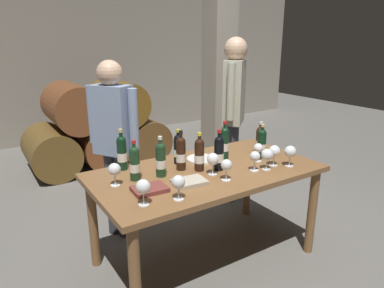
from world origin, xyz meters
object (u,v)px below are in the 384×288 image
at_px(sommelier_presenting, 234,105).
at_px(wine_bottle_5, 178,149).
at_px(wine_bottle_0, 225,142).
at_px(wine_bottle_2, 181,153).
at_px(wine_glass_3, 114,170).
at_px(wine_glass_9, 143,187).
at_px(wine_glass_1, 258,149).
at_px(taster_seated_left, 114,136).
at_px(wine_bottle_4, 122,152).
at_px(wine_bottle_7, 260,140).
at_px(serving_plate, 202,159).
at_px(wine_glass_6, 274,151).
at_px(wine_glass_2, 178,183).
at_px(wine_bottle_9, 262,143).
at_px(dining_table, 206,181).
at_px(leather_ledger, 189,182).
at_px(wine_bottle_3, 161,159).
at_px(wine_glass_0, 267,155).
at_px(tasting_notebook, 150,189).
at_px(wine_glass_5, 255,157).
at_px(wine_glass_8, 213,160).
at_px(wine_bottle_1, 135,163).
at_px(wine_glass_4, 290,152).
at_px(wine_bottle_8, 199,154).
at_px(wine_glass_7, 227,166).
at_px(wine_bottle_6, 219,153).

bearing_deg(sommelier_presenting, wine_bottle_5, -151.94).
bearing_deg(wine_bottle_0, wine_bottle_2, -176.37).
bearing_deg(sommelier_presenting, wine_bottle_2, -147.79).
distance_m(wine_glass_3, wine_glass_9, 0.36).
distance_m(wine_glass_1, taster_seated_left, 1.19).
distance_m(wine_bottle_2, wine_bottle_4, 0.44).
xyz_separation_m(wine_bottle_7, serving_plate, (-0.50, 0.14, -0.11)).
distance_m(wine_bottle_2, wine_glass_6, 0.72).
bearing_deg(wine_glass_2, wine_bottle_9, 17.63).
bearing_deg(wine_glass_6, wine_bottle_7, 68.23).
xyz_separation_m(dining_table, sommelier_presenting, (0.86, 0.75, 0.37)).
distance_m(wine_bottle_5, leather_ledger, 0.43).
relative_size(wine_bottle_3, wine_glass_3, 1.87).
distance_m(wine_bottle_4, wine_bottle_9, 1.12).
distance_m(wine_glass_0, wine_glass_6, 0.11).
distance_m(wine_bottle_3, wine_glass_3, 0.34).
bearing_deg(wine_glass_2, wine_bottle_2, 57.32).
relative_size(wine_bottle_2, serving_plate, 1.25).
xyz_separation_m(dining_table, tasting_notebook, (-0.53, -0.12, 0.11)).
bearing_deg(wine_glass_0, serving_plate, 122.75).
height_order(tasting_notebook, leather_ledger, same).
height_order(wine_bottle_0, wine_glass_5, wine_bottle_0).
bearing_deg(wine_glass_8, wine_glass_6, -11.95).
bearing_deg(sommelier_presenting, wine_glass_3, -156.81).
bearing_deg(wine_glass_0, wine_bottle_4, 147.04).
xyz_separation_m(wine_bottle_2, wine_glass_5, (0.44, -0.32, -0.02)).
distance_m(wine_bottle_1, wine_glass_4, 1.17).
relative_size(wine_bottle_3, wine_bottle_8, 1.01).
xyz_separation_m(dining_table, wine_bottle_1, (-0.53, 0.11, 0.22)).
bearing_deg(wine_bottle_9, wine_glass_9, -167.54).
bearing_deg(taster_seated_left, sommelier_presenting, 1.32).
distance_m(wine_glass_5, wine_glass_7, 0.29).
relative_size(wine_glass_1, wine_glass_2, 0.94).
height_order(wine_bottle_5, sommelier_presenting, sommelier_presenting).
distance_m(wine_glass_7, sommelier_presenting, 1.32).
xyz_separation_m(wine_bottle_1, wine_bottle_9, (1.07, -0.12, -0.00)).
bearing_deg(wine_bottle_2, wine_bottle_3, -169.33).
height_order(wine_bottle_2, wine_glass_6, wine_bottle_2).
height_order(wine_bottle_3, wine_bottle_6, wine_bottle_6).
relative_size(wine_glass_5, wine_glass_7, 0.99).
bearing_deg(wine_glass_6, wine_bottle_0, 122.10).
bearing_deg(wine_bottle_7, wine_glass_2, -159.38).
bearing_deg(wine_bottle_7, wine_glass_1, -137.18).
relative_size(wine_glass_5, serving_plate, 0.63).
bearing_deg(serving_plate, wine_bottle_4, 167.07).
height_order(wine_bottle_4, wine_glass_2, wine_bottle_4).
height_order(wine_bottle_3, wine_bottle_9, wine_bottle_3).
xyz_separation_m(wine_bottle_8, wine_glass_6, (0.54, -0.23, -0.01)).
xyz_separation_m(wine_bottle_8, wine_glass_3, (-0.63, 0.07, -0.02)).
height_order(wine_bottle_3, tasting_notebook, wine_bottle_3).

